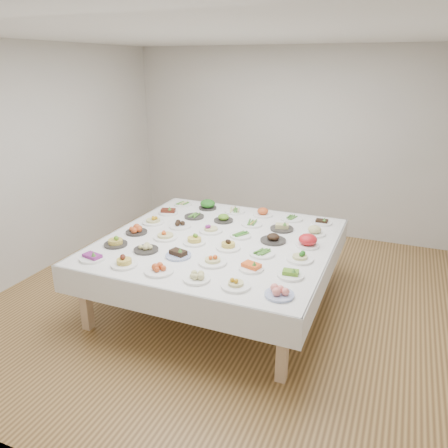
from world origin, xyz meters
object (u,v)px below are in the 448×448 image
at_px(dish_35, 322,220).
at_px(dish_18, 153,218).
at_px(display_table, 219,245).
at_px(dish_0, 92,255).

bearing_deg(dish_35, dish_18, -157.74).
bearing_deg(display_table, dish_18, 169.08).
relative_size(dish_18, dish_35, 1.08).
relative_size(dish_0, dish_35, 1.03).
bearing_deg(display_table, dish_0, -134.81).
relative_size(display_table, dish_35, 10.15).
distance_m(dish_0, dish_35, 2.64).
bearing_deg(dish_0, dish_35, 45.21).
distance_m(dish_18, dish_35, 2.00).
distance_m(dish_0, dish_18, 1.11).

